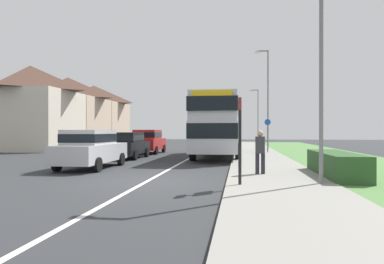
# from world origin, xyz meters

# --- Properties ---
(ground_plane) EXTENTS (120.00, 120.00, 0.00)m
(ground_plane) POSITION_xyz_m (0.00, 0.00, 0.00)
(ground_plane) COLOR #2D3033
(lane_marking_centre) EXTENTS (0.14, 60.00, 0.01)m
(lane_marking_centre) POSITION_xyz_m (0.00, 8.00, 0.00)
(lane_marking_centre) COLOR silver
(lane_marking_centre) RESTS_ON ground_plane
(pavement_near_side) EXTENTS (3.20, 68.00, 0.12)m
(pavement_near_side) POSITION_xyz_m (4.20, 6.00, 0.06)
(pavement_near_side) COLOR gray
(pavement_near_side) RESTS_ON ground_plane
(grass_verge_seaward) EXTENTS (6.00, 68.00, 0.08)m
(grass_verge_seaward) POSITION_xyz_m (8.50, 6.00, 0.04)
(grass_verge_seaward) COLOR #517F42
(grass_verge_seaward) RESTS_ON ground_plane
(roadside_hedge) EXTENTS (1.10, 4.32, 0.90)m
(roadside_hedge) POSITION_xyz_m (6.30, 1.70, 0.45)
(roadside_hedge) COLOR #2D5128
(roadside_hedge) RESTS_ON ground_plane
(double_decker_bus) EXTENTS (2.80, 10.37, 3.70)m
(double_decker_bus) POSITION_xyz_m (1.67, 11.12, 2.14)
(double_decker_bus) COLOR #BCBCC1
(double_decker_bus) RESTS_ON ground_plane
(parked_car_silver) EXTENTS (1.92, 4.55, 1.69)m
(parked_car_silver) POSITION_xyz_m (-3.49, 3.63, 0.93)
(parked_car_silver) COLOR #B7B7BC
(parked_car_silver) RESTS_ON ground_plane
(parked_car_black) EXTENTS (1.90, 4.04, 1.57)m
(parked_car_black) POSITION_xyz_m (-3.70, 9.26, 0.87)
(parked_car_black) COLOR black
(parked_car_black) RESTS_ON ground_plane
(parked_car_red) EXTENTS (1.98, 4.11, 1.74)m
(parked_car_red) POSITION_xyz_m (-3.70, 14.10, 0.95)
(parked_car_red) COLOR #B21E1E
(parked_car_red) RESTS_ON ground_plane
(pedestrian_at_stop) EXTENTS (0.34, 0.34, 1.67)m
(pedestrian_at_stop) POSITION_xyz_m (3.72, 1.63, 0.98)
(pedestrian_at_stop) COLOR #23232D
(pedestrian_at_stop) RESTS_ON ground_plane
(bus_stop_sign) EXTENTS (0.09, 0.52, 2.60)m
(bus_stop_sign) POSITION_xyz_m (3.00, -0.94, 1.54)
(bus_stop_sign) COLOR black
(bus_stop_sign) RESTS_ON ground_plane
(cycle_route_sign) EXTENTS (0.44, 0.08, 2.52)m
(cycle_route_sign) POSITION_xyz_m (5.02, 14.77, 1.43)
(cycle_route_sign) COLOR slate
(cycle_route_sign) RESTS_ON ground_plane
(street_lamp_near) EXTENTS (1.14, 0.20, 7.32)m
(street_lamp_near) POSITION_xyz_m (5.24, -0.39, 4.21)
(street_lamp_near) COLOR slate
(street_lamp_near) RESTS_ON ground_plane
(street_lamp_mid) EXTENTS (1.14, 0.20, 8.36)m
(street_lamp_mid) POSITION_xyz_m (5.26, 18.54, 4.74)
(street_lamp_mid) COLOR slate
(street_lamp_mid) RESTS_ON ground_plane
(street_lamp_far) EXTENTS (1.14, 0.20, 7.19)m
(street_lamp_far) POSITION_xyz_m (5.37, 36.23, 4.14)
(street_lamp_far) COLOR slate
(street_lamp_far) RESTS_ON ground_plane
(house_terrace_far_side) EXTENTS (7.13, 19.77, 7.30)m
(house_terrace_far_side) POSITION_xyz_m (-14.86, 23.52, 3.65)
(house_terrace_far_side) COLOR beige
(house_terrace_far_side) RESTS_ON ground_plane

